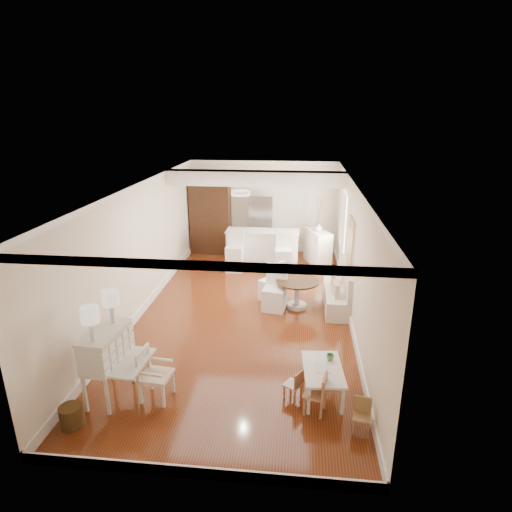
% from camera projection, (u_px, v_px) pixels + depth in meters
% --- Properties ---
extents(room, '(9.00, 9.04, 2.82)m').
position_uv_depth(room, '(248.00, 222.00, 9.05)').
color(room, brown).
rests_on(room, ground).
extents(secretary_bureau, '(0.96, 0.97, 1.14)m').
position_uv_depth(secretary_bureau, '(108.00, 364.00, 6.48)').
color(secretary_bureau, silver).
rests_on(secretary_bureau, ground).
extents(gustavian_armchair, '(0.53, 0.53, 0.83)m').
position_uv_depth(gustavian_armchair, '(156.00, 375.00, 6.49)').
color(gustavian_armchair, white).
rests_on(gustavian_armchair, ground).
extents(wicker_basket, '(0.40, 0.40, 0.32)m').
position_uv_depth(wicker_basket, '(71.00, 416.00, 5.99)').
color(wicker_basket, '#493316').
rests_on(wicker_basket, ground).
extents(kids_table, '(0.66, 1.03, 0.49)m').
position_uv_depth(kids_table, '(322.00, 382.00, 6.60)').
color(kids_table, white).
rests_on(kids_table, ground).
extents(kids_chair_a, '(0.38, 0.38, 0.65)m').
position_uv_depth(kids_chair_a, '(315.00, 393.00, 6.22)').
color(kids_chair_a, '#B27A51').
rests_on(kids_chair_a, ground).
extents(kids_chair_b, '(0.33, 0.33, 0.50)m').
position_uv_depth(kids_chair_b, '(293.00, 384.00, 6.55)').
color(kids_chair_b, '#AD744E').
rests_on(kids_chair_b, ground).
extents(kids_chair_c, '(0.28, 0.28, 0.50)m').
position_uv_depth(kids_chair_c, '(362.00, 416.00, 5.85)').
color(kids_chair_c, olive).
rests_on(kids_chair_c, ground).
extents(banquette, '(0.52, 1.60, 0.98)m').
position_uv_depth(banquette, '(336.00, 287.00, 9.51)').
color(banquette, silver).
rests_on(banquette, ground).
extents(dining_table, '(1.13, 1.13, 0.66)m').
position_uv_depth(dining_table, '(297.00, 294.00, 9.56)').
color(dining_table, '#3F2714').
rests_on(dining_table, ground).
extents(slip_chair_near, '(0.55, 0.57, 1.01)m').
position_uv_depth(slip_chair_near, '(275.00, 288.00, 9.41)').
color(slip_chair_near, white).
rests_on(slip_chair_near, ground).
extents(slip_chair_far, '(0.66, 0.66, 0.97)m').
position_uv_depth(slip_chair_far, '(272.00, 280.00, 9.90)').
color(slip_chair_far, white).
rests_on(slip_chair_far, ground).
extents(breakfast_counter, '(2.05, 0.65, 1.03)m').
position_uv_depth(breakfast_counter, '(263.00, 248.00, 12.13)').
color(breakfast_counter, white).
rests_on(breakfast_counter, ground).
extents(bar_stool_left, '(0.47, 0.47, 1.14)m').
position_uv_depth(bar_stool_left, '(235.00, 251.00, 11.69)').
color(bar_stool_left, white).
rests_on(bar_stool_left, ground).
extents(bar_stool_right, '(0.46, 0.46, 1.12)m').
position_uv_depth(bar_stool_right, '(283.00, 254.00, 11.49)').
color(bar_stool_right, white).
rests_on(bar_stool_right, ground).
extents(pantry_cabinet, '(1.20, 0.60, 2.30)m').
position_uv_depth(pantry_cabinet, '(211.00, 216.00, 13.11)').
color(pantry_cabinet, '#381E11').
rests_on(pantry_cabinet, ground).
extents(fridge, '(0.75, 0.65, 1.80)m').
position_uv_depth(fridge, '(272.00, 226.00, 12.98)').
color(fridge, silver).
rests_on(fridge, ground).
extents(sideboard, '(0.80, 1.11, 0.97)m').
position_uv_depth(sideboard, '(318.00, 247.00, 12.31)').
color(sideboard, white).
rests_on(sideboard, ground).
extents(pencil_cup, '(0.16, 0.16, 0.09)m').
position_uv_depth(pencil_cup, '(330.00, 357.00, 6.73)').
color(pencil_cup, '#61A665').
rests_on(pencil_cup, kids_table).
extents(branch_vase, '(0.25, 0.25, 0.21)m').
position_uv_depth(branch_vase, '(319.00, 227.00, 12.10)').
color(branch_vase, white).
rests_on(branch_vase, sideboard).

